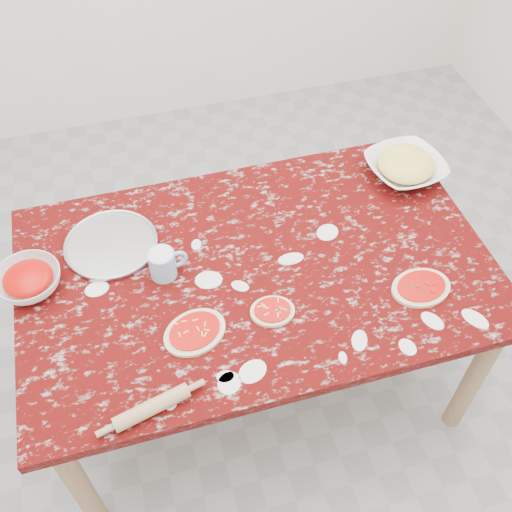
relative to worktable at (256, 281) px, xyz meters
The scene contains 10 objects.
ground 0.67m from the worktable, ahead, with size 4.00×4.00×0.00m, color gray.
worktable is the anchor object (origin of this frame).
pizza_tray 0.52m from the worktable, 154.14° to the left, with size 0.32×0.32×0.01m, color #B2B2B7.
sauce_bowl 0.76m from the worktable, behind, with size 0.22×0.22×0.07m, color white.
cheese_bowl 0.75m from the worktable, 22.75° to the left, with size 0.29×0.29×0.07m, color white.
flour_mug 0.34m from the worktable, behind, with size 0.13×0.09×0.10m.
pizza_left 0.35m from the worktable, 140.54° to the right, with size 0.25×0.22×0.02m.
pizza_mid 0.22m from the worktable, 90.84° to the right, with size 0.16×0.13×0.02m.
pizza_right 0.56m from the worktable, 26.31° to the right, with size 0.21×0.17×0.02m.
rolling_pin 0.62m from the worktable, 134.54° to the right, with size 0.04×0.04×0.22m, color tan.
Camera 1 is at (-0.35, -1.24, 2.31)m, focal length 41.76 mm.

